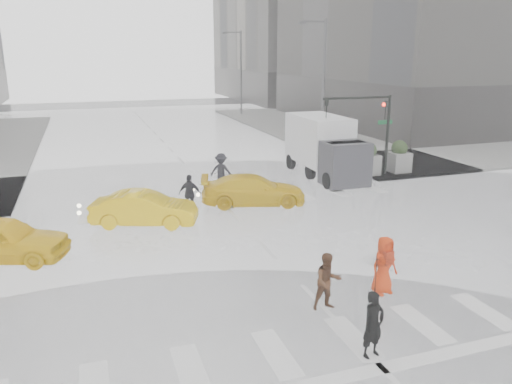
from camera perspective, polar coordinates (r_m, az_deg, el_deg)
name	(u,v)px	position (r m, az deg, el deg)	size (l,w,h in m)	color
ground	(267,249)	(17.71, 1.28, -6.56)	(120.00, 120.00, 0.00)	black
sidewalk_ne	(420,139)	(41.96, 18.28, 5.77)	(35.00, 35.00, 0.15)	slate
road_markings	(267,249)	(17.70, 1.28, -6.54)	(18.00, 48.00, 0.01)	silver
traffic_signal_pole	(373,120)	(27.85, 13.17, 8.06)	(4.45, 0.42, 4.50)	black
street_lamp_near	(322,78)	(37.30, 7.54, 12.82)	(2.15, 0.22, 9.00)	#59595B
street_lamp_far	(240,69)	(55.91, -1.87, 13.83)	(2.15, 0.22, 9.00)	#59595B
planter_west	(336,162)	(27.38, 9.10, 3.40)	(1.10, 1.10, 1.80)	slate
planter_mid	(368,160)	(28.37, 12.68, 3.64)	(1.10, 1.10, 1.80)	slate
planter_east	(399,157)	(29.46, 16.01, 3.85)	(1.10, 1.10, 1.80)	slate
pedestrian_black	(376,291)	(11.49, 13.52, -10.93)	(1.16, 1.17, 2.43)	black
pedestrian_brown	(328,282)	(13.64, 8.20, -10.10)	(0.78, 0.61, 1.60)	#492B1A
pedestrian_orange	(384,265)	(14.80, 14.43, -8.07)	(0.91, 0.66, 1.71)	red
pedestrian_far_a	(190,194)	(21.57, -7.55, -0.22)	(0.99, 0.61, 1.70)	black
pedestrian_far_b	(221,171)	(25.27, -3.98, 2.39)	(1.19, 0.66, 1.84)	black
taxi_front	(1,239)	(18.58, -27.15, -4.82)	(1.75, 4.35, 1.48)	yellow
taxi_mid	(144,209)	(20.39, -12.64, -1.88)	(1.45, 4.16, 1.37)	yellow
taxi_rear	(253,190)	(22.63, -0.30, 0.24)	(1.91, 4.15, 1.36)	yellow
box_truck	(325,146)	(27.83, 7.94, 5.28)	(2.33, 6.21, 3.30)	white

